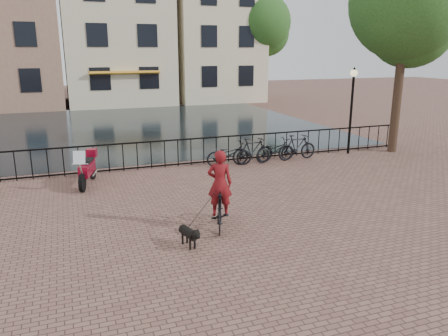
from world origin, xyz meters
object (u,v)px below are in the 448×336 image
object	(u,v)px
dog	(188,235)
cyclist	(220,194)
motorcycle	(87,165)
lamp_post	(352,96)

from	to	relation	value
dog	cyclist	bearing A→B (deg)	24.08
cyclist	dog	bearing A→B (deg)	57.67
motorcycle	dog	bearing A→B (deg)	-55.51
cyclist	motorcycle	xyz separation A→B (m)	(-2.82, 4.71, -0.20)
cyclist	dog	distance (m)	1.41
lamp_post	cyclist	xyz separation A→B (m)	(-7.67, -5.61, -1.52)
dog	motorcycle	world-z (taller)	motorcycle
cyclist	motorcycle	size ratio (longest dim) A/B	1.19
lamp_post	dog	world-z (taller)	lamp_post
lamp_post	dog	bearing A→B (deg)	-143.64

